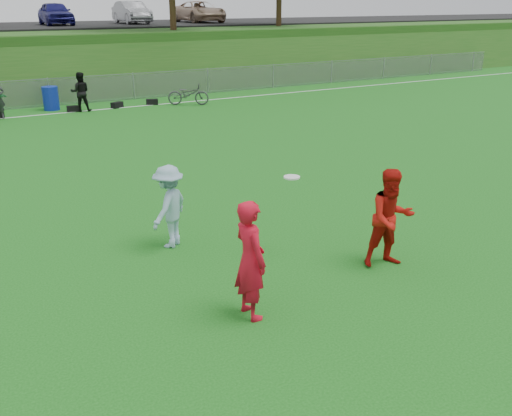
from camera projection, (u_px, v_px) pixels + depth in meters
ground at (274, 281)px, 9.97m from camera, size 120.00×120.00×0.00m
sideline_far at (60, 113)px, 24.69m from camera, size 60.00×0.10×0.01m
fence at (49, 92)px, 26.11m from camera, size 58.00×0.06×1.30m
berm at (13, 54)px, 34.81m from camera, size 120.00×18.00×3.00m
parking_lot at (4, 26)px, 35.92m from camera, size 120.00×12.00×0.10m
gear_bags at (87, 107)px, 25.29m from camera, size 7.36×0.52×0.26m
player_red_left at (250, 260)px, 8.58m from camera, size 0.47×0.70×1.89m
player_red_center at (391, 218)px, 10.29m from camera, size 1.03×0.89×1.84m
player_blue at (169, 207)px, 11.14m from camera, size 1.21×1.16×1.66m
frisbee at (292, 177)px, 10.52m from camera, size 0.31×0.31×0.03m
recycling_bin at (51, 98)px, 25.27m from camera, size 0.90×0.90×1.03m
bicycle at (188, 94)px, 26.50m from camera, size 1.97×1.51×1.00m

